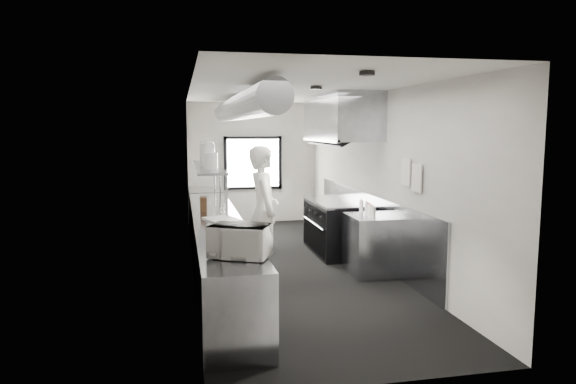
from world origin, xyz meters
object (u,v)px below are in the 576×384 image
plate_stack_c (207,154)px  squeeze_bottle_e (361,207)px  deli_tub_a (221,249)px  small_plate (229,229)px  line_cook (263,211)px  pass_shelf (208,168)px  plate_stack_d (207,152)px  range (336,227)px  plate_stack_a (211,161)px  bottle_station (370,245)px  far_work_table (206,210)px  cutting_board (222,219)px  squeeze_bottle_d (367,208)px  squeeze_bottle_b (371,211)px  squeeze_bottle_c (369,210)px  prep_counter (218,249)px  exhaust_hood (341,118)px  deli_tub_b (219,249)px  knife_block (203,204)px  microwave (240,241)px  squeeze_bottle_a (374,213)px  plate_stack_b (208,158)px

plate_stack_c → squeeze_bottle_e: size_ratio=1.94×
deli_tub_a → small_plate: (0.20, 1.29, -0.05)m
line_cook → deli_tub_a: line_cook is taller
pass_shelf → squeeze_bottle_e: pass_shelf is taller
small_plate → plate_stack_d: (-0.11, 3.09, 0.86)m
range → plate_stack_a: (-2.22, -0.43, 1.23)m
bottle_station → far_work_table: (-2.30, 3.90, 0.00)m
cutting_board → squeeze_bottle_d: 2.22m
squeeze_bottle_b → squeeze_bottle_c: 0.15m
prep_counter → cutting_board: 0.47m
bottle_station → range: bearing=94.6°
exhaust_hood → plate_stack_a: exhaust_hood is taller
small_plate → squeeze_bottle_d: bearing=20.0°
small_plate → far_work_table: bearing=91.1°
deli_tub_a → squeeze_bottle_b: size_ratio=0.81×
range → deli_tub_a: deli_tub_a is taller
exhaust_hood → small_plate: (-2.16, -2.05, -1.48)m
deli_tub_b → squeeze_bottle_e: squeeze_bottle_e is taller
knife_block → squeeze_bottle_c: 2.62m
exhaust_hood → plate_stack_d: size_ratio=5.64×
pass_shelf → range: size_ratio=1.88×
microwave → deli_tub_a: bearing=164.4°
knife_block → squeeze_bottle_a: 2.70m
microwave → cutting_board: size_ratio=1.02×
pass_shelf → squeeze_bottle_c: (2.32, -1.69, -0.55)m
prep_counter → plate_stack_c: size_ratio=15.90×
range → bottle_station: size_ratio=1.78×
knife_block → plate_stack_a: (0.13, 0.02, 0.69)m
prep_counter → far_work_table: size_ratio=5.00×
line_cook → squeeze_bottle_c: line_cook is taller
range → squeeze_bottle_e: (0.06, -1.11, 0.53)m
prep_counter → deli_tub_a: (-0.11, -2.15, 0.50)m
bottle_station → cutting_board: 2.29m
squeeze_bottle_c → exhaust_hood: bearing=91.1°
prep_counter → cutting_board: cutting_board is taller
plate_stack_a → squeeze_bottle_a: plate_stack_a is taller
deli_tub_b → plate_stack_b: bearing=88.7°
pass_shelf → deli_tub_a: 3.69m
range → bottle_station: (0.11, -1.40, -0.02)m
line_cook → squeeze_bottle_c: (1.58, -0.25, 0.01)m
line_cook → plate_stack_a: (-0.73, 0.72, 0.72)m
far_work_table → plate_stack_c: plate_stack_c is taller
cutting_board → deli_tub_a: bearing=-94.9°
line_cook → squeeze_bottle_d: size_ratio=10.51×
pass_shelf → deli_tub_b: pass_shelf is taller
prep_counter → plate_stack_a: size_ratio=23.27×
far_work_table → plate_stack_d: plate_stack_d is taller
plate_stack_b → deli_tub_a: bearing=-90.9°
prep_counter → plate_stack_c: 2.10m
knife_block → plate_stack_d: size_ratio=0.58×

